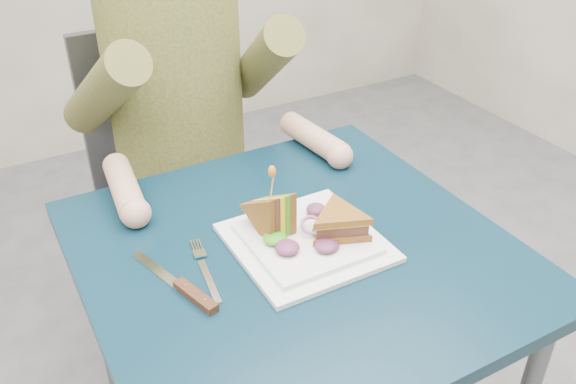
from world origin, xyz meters
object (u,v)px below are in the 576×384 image
plate (306,241)px  sandwich_upright (273,215)px  sandwich_flat (340,223)px  fork (206,271)px  chair (174,169)px  table (296,281)px  diner (175,54)px  knife (188,291)px

plate → sandwich_upright: 0.08m
sandwich_flat → fork: (-0.25, 0.04, -0.04)m
chair → sandwich_flat: bearing=-84.1°
table → sandwich_flat: sandwich_flat is taller
diner → knife: diner is taller
table → plate: plate is taller
table → knife: bearing=-174.3°
diner → sandwich_upright: (-0.02, -0.54, -0.13)m
table → fork: size_ratio=4.19×
sandwich_flat → diner: bearing=96.9°
diner → plate: (0.02, -0.59, -0.18)m
table → fork: 0.19m
table → fork: fork is taller
plate → table: bearing=175.4°
table → plate: bearing=-4.6°
chair → diner: (-0.00, -0.11, 0.37)m
chair → sandwich_flat: chair is taller
plate → fork: size_ratio=1.45×
chair → sandwich_flat: size_ratio=5.76×
fork → knife: size_ratio=0.83×
diner → knife: (-0.22, -0.61, -0.18)m
fork → knife: bearing=-142.0°
diner → sandwich_upright: bearing=-92.6°
knife → table: bearing=5.7°
plate → fork: (-0.19, 0.02, -0.01)m
fork → diner: bearing=73.3°
chair → plate: size_ratio=3.58×
plate → knife: 0.24m
diner → knife: size_ratio=3.43×
plate → sandwich_flat: (0.05, -0.03, 0.04)m
plate → sandwich_upright: sandwich_upright is taller
plate → knife: bearing=-175.1°
diner → plate: 0.61m
diner → sandwich_upright: 0.56m
plate → chair: bearing=91.6°
sandwich_upright → fork: sandwich_upright is taller
chair → sandwich_flat: 0.77m
sandwich_upright → chair: bearing=87.8°
sandwich_upright → fork: (-0.15, -0.03, -0.05)m
knife → diner: bearing=70.3°
table → plate: 0.09m
sandwich_flat → table: bearing=160.4°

